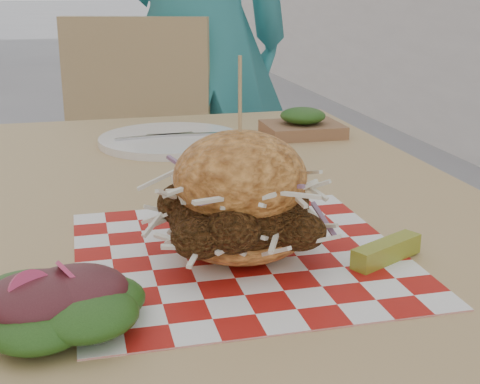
{
  "coord_description": "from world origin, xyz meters",
  "views": [
    {
      "loc": [
        -0.28,
        -0.82,
        1.04
      ],
      "look_at": [
        -0.11,
        -0.15,
        0.82
      ],
      "focal_mm": 50.0,
      "sensor_mm": 36.0,
      "label": 1
    }
  ],
  "objects_px": {
    "patio_table": "(205,247)",
    "diner": "(195,39)",
    "patio_chair": "(154,163)",
    "sandwich": "(240,203)"
  },
  "relations": [
    {
      "from": "diner",
      "to": "sandwich",
      "type": "distance_m",
      "value": 1.38
    },
    {
      "from": "diner",
      "to": "patio_table",
      "type": "relative_size",
      "value": 1.46
    },
    {
      "from": "diner",
      "to": "sandwich",
      "type": "relative_size",
      "value": 8.02
    },
    {
      "from": "patio_chair",
      "to": "diner",
      "type": "bearing_deg",
      "value": 70.51
    },
    {
      "from": "diner",
      "to": "sandwich",
      "type": "height_order",
      "value": "diner"
    },
    {
      "from": "diner",
      "to": "patio_chair",
      "type": "distance_m",
      "value": 0.42
    },
    {
      "from": "patio_table",
      "to": "sandwich",
      "type": "distance_m",
      "value": 0.27
    },
    {
      "from": "diner",
      "to": "patio_table",
      "type": "distance_m",
      "value": 1.17
    },
    {
      "from": "patio_table",
      "to": "patio_chair",
      "type": "xyz_separation_m",
      "value": [
        0.03,
        0.93,
        -0.12
      ]
    },
    {
      "from": "patio_table",
      "to": "diner",
      "type": "bearing_deg",
      "value": 80.42
    }
  ]
}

